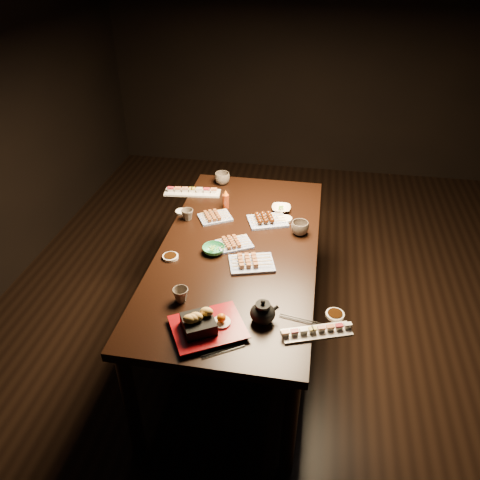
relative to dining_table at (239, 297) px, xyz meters
name	(u,v)px	position (x,y,z in m)	size (l,w,h in m)	color
ground	(269,315)	(0.17, 0.27, -0.38)	(5.00, 5.00, 0.00)	black
dining_table	(239,297)	(0.00, 0.00, 0.00)	(0.90, 1.80, 0.75)	black
sushi_platter_near	(317,330)	(0.47, -0.62, 0.39)	(0.32, 0.09, 0.04)	white
sushi_platter_far	(192,191)	(-0.43, 0.59, 0.40)	(0.39, 0.11, 0.05)	white
yakitori_plate_center	(234,242)	(-0.03, 0.02, 0.40)	(0.20, 0.14, 0.05)	#828EB6
yakitori_plate_right	(252,260)	(0.10, -0.15, 0.41)	(0.24, 0.17, 0.06)	#828EB6
yakitori_plate_left	(215,215)	(-0.20, 0.30, 0.40)	(0.20, 0.14, 0.05)	#828EB6
tsukune_plate	(268,218)	(0.13, 0.31, 0.41)	(0.24, 0.17, 0.06)	#828EB6
edamame_bowl_green	(214,250)	(-0.13, -0.07, 0.39)	(0.13, 0.13, 0.04)	#329A61
edamame_bowl_cream	(281,209)	(0.20, 0.47, 0.39)	(0.12, 0.12, 0.03)	#FCE9CE
tempura_tray	(208,321)	(-0.02, -0.68, 0.43)	(0.32, 0.26, 0.12)	black
teacup_near_left	(181,295)	(-0.20, -0.50, 0.41)	(0.08, 0.08, 0.07)	#50463D
teacup_mid_right	(300,228)	(0.34, 0.21, 0.42)	(0.11, 0.11, 0.08)	#50463D
teacup_far_left	(187,215)	(-0.37, 0.25, 0.41)	(0.08, 0.08, 0.07)	#50463D
teacup_far_right	(222,178)	(-0.26, 0.78, 0.42)	(0.11, 0.11, 0.08)	#50463D
teapot	(263,311)	(0.22, -0.57, 0.43)	(0.14, 0.14, 0.12)	black
condiment_bottle	(226,199)	(-0.16, 0.44, 0.44)	(0.04, 0.04, 0.13)	maroon
sauce_dish_west	(170,257)	(-0.36, -0.17, 0.38)	(0.09, 0.09, 0.02)	white
sauce_dish_east	(285,219)	(0.24, 0.35, 0.38)	(0.09, 0.09, 0.02)	white
sauce_dish_se	(335,315)	(0.55, -0.48, 0.38)	(0.09, 0.09, 0.02)	white
sauce_dish_nw	(182,212)	(-0.43, 0.33, 0.38)	(0.08, 0.08, 0.01)	white
chopsticks_near	(223,351)	(0.07, -0.80, 0.38)	(0.20, 0.02, 0.01)	black
chopsticks_se	(304,321)	(0.41, -0.55, 0.38)	(0.23, 0.02, 0.01)	black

